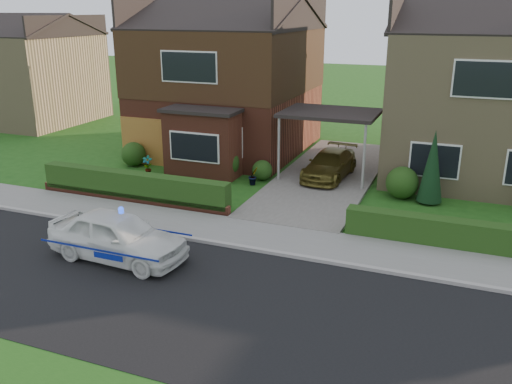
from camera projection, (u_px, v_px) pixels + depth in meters
The scene contains 23 objects.
ground at pixel (213, 303), 12.95m from camera, with size 120.00×120.00×0.00m, color #1D4E14.
road at pixel (213, 303), 12.95m from camera, with size 60.00×6.00×0.02m, color black.
kerb at pixel (259, 250), 15.62m from camera, with size 60.00×0.16×0.12m, color #9E9993.
sidewalk at pixel (272, 237), 16.55m from camera, with size 60.00×2.00×0.10m, color slate.
driveway at pixel (328, 176), 22.63m from camera, with size 3.80×12.00×0.12m, color #666059.
house_left at pixel (229, 72), 25.99m from camera, with size 7.50×9.53×7.25m.
house_right at pixel (488, 87), 22.10m from camera, with size 7.50×8.06×7.25m.
carport_link at pixel (330, 114), 21.76m from camera, with size 3.80×3.00×2.77m.
garage_door at pixel (143, 141), 24.25m from camera, with size 2.20×0.10×2.10m, color brown.
dwarf_wall at pixel (132, 198), 19.57m from camera, with size 7.70×0.25×0.36m, color brown.
hedge_left at pixel (135, 202), 19.76m from camera, with size 7.50×0.55×0.90m, color #143310.
hedge_right at pixel (475, 252), 15.66m from camera, with size 7.50×0.55×0.80m, color #143310.
shrub_left_far at pixel (134, 154), 24.10m from camera, with size 1.08×1.08×1.08m, color #143310.
shrub_left_mid at pixel (223, 163), 22.32m from camera, with size 1.32×1.32×1.32m, color #143310.
shrub_left_near at pixel (262, 170), 22.11m from camera, with size 0.84×0.84×0.84m, color #143310.
shrub_right_near at pixel (402, 183), 19.94m from camera, with size 1.20×1.20×1.20m, color #143310.
conifer_a at pixel (432, 169), 19.19m from camera, with size 0.90×0.90×2.60m, color black.
neighbour_left at pixel (31, 79), 33.15m from camera, with size 6.50×7.00×5.20m, color tan.
police_car at pixel (117, 236), 15.00m from camera, with size 3.72×4.14×1.54m.
driveway_car at pixel (330, 164), 22.06m from camera, with size 1.52×3.73×1.08m, color brown.
potted_plant_a at pixel (148, 166), 22.82m from camera, with size 0.43×0.29×0.82m, color gray.
potted_plant_b at pixel (253, 176), 21.52m from camera, with size 0.32×0.40×0.72m, color gray.
potted_plant_c at pixel (212, 172), 22.18m from camera, with size 0.38×0.38×0.68m, color gray.
Camera 1 is at (5.13, -10.25, 6.66)m, focal length 38.00 mm.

